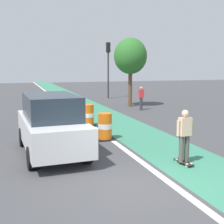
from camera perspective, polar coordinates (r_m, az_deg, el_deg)
ground_plane at (r=7.87m, az=4.97°, el=-13.88°), size 100.00×100.00×0.00m
bike_lane_strip at (r=19.65m, az=-2.18°, el=-0.24°), size 2.50×80.00×0.01m
lane_divider_stripe at (r=19.30m, az=-6.47°, el=-0.44°), size 0.20×80.00×0.01m
skateboarder_on_lane at (r=9.64m, az=13.25°, el=-4.19°), size 0.57×0.82×1.69m
parked_suv_nearest at (r=10.70m, az=-11.15°, el=-2.19°), size 2.10×4.69×2.04m
traffic_barrel_front at (r=12.61m, az=-1.29°, el=-2.74°), size 0.73×0.73×1.09m
traffic_barrel_mid at (r=15.47m, az=-4.41°, el=-0.66°), size 0.73×0.73×1.09m
traffic_barrel_back at (r=18.54m, az=-5.99°, el=0.85°), size 0.73×0.73×1.09m
traffic_light_corner at (r=28.59m, az=-0.70°, el=9.54°), size 0.41×0.32×5.10m
pedestrian_crossing at (r=21.05m, az=5.41°, el=2.68°), size 0.34×0.20×1.61m
street_tree_sidewalk at (r=22.78m, az=3.42°, el=10.20°), size 2.40×2.40×5.00m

